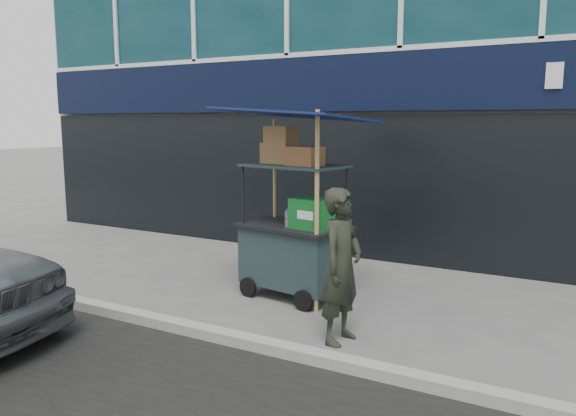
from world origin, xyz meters
The scene contains 4 objects.
ground centered at (0.00, 0.00, 0.00)m, with size 80.00×80.00×0.00m, color #5E5E5A.
curb centered at (0.00, -0.20, 0.06)m, with size 80.00×0.18×0.12m, color #96968E.
vendor_cart centered at (-0.56, 1.52, 0.87)m, with size 2.01×1.56×2.48m.
vendor_man centered at (0.58, 0.42, 0.81)m, with size 0.59×0.39×1.62m, color black.
Camera 1 is at (2.85, -4.75, 2.29)m, focal length 35.00 mm.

